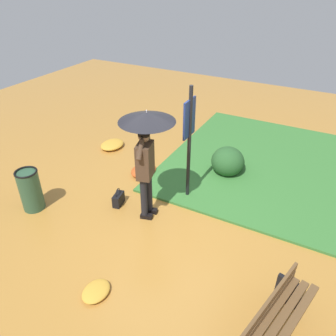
{
  "coord_description": "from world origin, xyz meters",
  "views": [
    {
      "loc": [
        -4.24,
        -2.4,
        4.01
      ],
      "look_at": [
        0.28,
        0.03,
        0.85
      ],
      "focal_mm": 35.23,
      "sensor_mm": 36.0,
      "label": 1
    }
  ],
  "objects": [
    {
      "name": "trash_bin",
      "position": [
        -1.02,
        2.27,
        0.42
      ],
      "size": [
        0.42,
        0.42,
        0.83
      ],
      "color": "#2D5138",
      "rests_on": "ground_plane"
    },
    {
      "name": "shrub_cluster",
      "position": [
        1.95,
        -0.61,
        0.3
      ],
      "size": [
        0.79,
        0.72,
        0.65
      ],
      "color": "#285628",
      "rests_on": "ground_plane"
    },
    {
      "name": "grass_verge",
      "position": [
        2.74,
        -1.12,
        0.03
      ],
      "size": [
        4.8,
        4.0,
        0.05
      ],
      "color": "#387533",
      "rests_on": "ground_plane"
    },
    {
      "name": "person_with_umbrella",
      "position": [
        -0.08,
        0.25,
        1.55
      ],
      "size": [
        0.96,
        0.96,
        2.04
      ],
      "color": "black",
      "rests_on": "ground_plane"
    },
    {
      "name": "handbag",
      "position": [
        -0.16,
        0.89,
        0.13
      ],
      "size": [
        0.32,
        0.2,
        0.37
      ],
      "color": "black",
      "rests_on": "ground_plane"
    },
    {
      "name": "park_bench",
      "position": [
        -1.52,
        -2.42,
        0.4
      ],
      "size": [
        1.42,
        0.69,
        0.75
      ],
      "color": "black",
      "rests_on": "ground_plane"
    },
    {
      "name": "leaf_pile_by_bench",
      "position": [
        1.05,
        1.07,
        0.07
      ],
      "size": [
        0.65,
        0.52,
        0.14
      ],
      "color": "#B74C1E",
      "rests_on": "ground_plane"
    },
    {
      "name": "leaf_pile_near_person",
      "position": [
        -2.02,
        -0.04,
        0.05
      ],
      "size": [
        0.45,
        0.36,
        0.1
      ],
      "color": "gold",
      "rests_on": "ground_plane"
    },
    {
      "name": "leaf_pile_far_path",
      "position": [
        1.74,
        2.45,
        0.07
      ],
      "size": [
        0.67,
        0.54,
        0.15
      ],
      "color": "gold",
      "rests_on": "ground_plane"
    },
    {
      "name": "ground_plane",
      "position": [
        0.0,
        0.0,
        0.0
      ],
      "size": [
        18.0,
        18.0,
        0.0
      ],
      "primitive_type": "plane",
      "color": "#B27A33"
    },
    {
      "name": "info_sign_post",
      "position": [
        0.73,
        -0.17,
        1.44
      ],
      "size": [
        0.44,
        0.07,
        2.3
      ],
      "color": "black",
      "rests_on": "ground_plane"
    }
  ]
}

